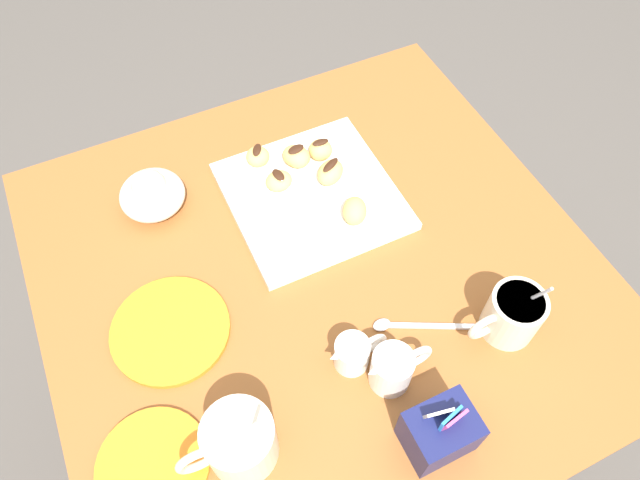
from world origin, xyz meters
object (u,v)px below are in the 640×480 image
cream_pitcher_white (393,368)px  saucer_orange_right (153,464)px  ice_cream_bowl (152,193)px  beignet_4 (258,156)px  sugar_caddy (440,431)px  saucer_orange_left (170,328)px  pastry_plate_square (312,196)px  beignet_1 (296,156)px  beignet_0 (330,172)px  coffee_mug_cream_left (512,314)px  dining_table (320,311)px  beignet_3 (355,211)px  beignet_5 (279,181)px  beignet_2 (320,150)px  chocolate_sauce_pitcher (353,353)px  coffee_mug_cream_right (239,441)px

cream_pitcher_white → saucer_orange_right: (0.35, -0.03, -0.03)m
ice_cream_bowl → beignet_4: ice_cream_bowl is taller
sugar_caddy → saucer_orange_left: size_ratio=0.58×
pastry_plate_square → ice_cream_bowl: 0.28m
beignet_1 → beignet_4: 0.07m
beignet_0 → beignet_4: (0.10, -0.09, -0.00)m
coffee_mug_cream_left → dining_table: bearing=-45.1°
sugar_caddy → ice_cream_bowl: bearing=-67.5°
beignet_3 → pastry_plate_square: bearing=-61.6°
coffee_mug_cream_left → beignet_5: 0.44m
dining_table → saucer_orange_left: size_ratio=4.81×
saucer_orange_left → beignet_2: (-0.35, -0.21, 0.03)m
sugar_caddy → saucer_orange_left: (0.28, -0.32, -0.04)m
ice_cream_bowl → chocolate_sauce_pitcher: size_ratio=1.21×
ice_cream_bowl → saucer_orange_right: bearing=73.1°
cream_pitcher_white → beignet_2: bearing=-101.7°
dining_table → beignet_4: 0.30m
cream_pitcher_white → sugar_caddy: bearing=96.9°
chocolate_sauce_pitcher → beignet_4: bearing=-92.4°
beignet_5 → saucer_orange_left: bearing=34.2°
dining_table → pastry_plate_square: 0.21m
beignet_3 → cream_pitcher_white: bearing=73.7°
dining_table → chocolate_sauce_pitcher: 0.24m
cream_pitcher_white → chocolate_sauce_pitcher: bearing=-51.4°
beignet_3 → beignet_2: bearing=-92.9°
dining_table → coffee_mug_cream_left: size_ratio=6.68×
dining_table → saucer_orange_left: (0.25, -0.00, 0.15)m
chocolate_sauce_pitcher → ice_cream_bowl: bearing=-66.1°
pastry_plate_square → saucer_orange_left: 0.33m
saucer_orange_right → beignet_0: (-0.43, -0.33, 0.03)m
ice_cream_bowl → beignet_3: bearing=148.5°
beignet_0 → chocolate_sauce_pitcher: bearing=69.6°
dining_table → pastry_plate_square: size_ratio=3.12×
sugar_caddy → ice_cream_bowl: (0.23, -0.56, -0.01)m
ice_cream_bowl → beignet_1: ice_cream_bowl is taller
cream_pitcher_white → saucer_orange_right: 0.35m
cream_pitcher_white → saucer_orange_left: (0.27, -0.21, -0.03)m
coffee_mug_cream_right → beignet_1: size_ratio=2.66×
coffee_mug_cream_left → beignet_3: bearing=-66.6°
saucer_orange_right → beignet_4: (-0.32, -0.43, 0.03)m
cream_pitcher_white → dining_table: bearing=-86.0°
dining_table → coffee_mug_cream_right: 0.36m
ice_cream_bowl → saucer_orange_right: ice_cream_bowl is taller
saucer_orange_right → beignet_0: beignet_0 is taller
pastry_plate_square → beignet_5: 0.06m
chocolate_sauce_pitcher → beignet_2: size_ratio=2.16×
coffee_mug_cream_right → beignet_0: coffee_mug_cream_right is taller
beignet_5 → dining_table: bearing=88.2°
sugar_caddy → beignet_0: (-0.07, -0.47, -0.01)m
dining_table → coffee_mug_cream_right: bearing=44.5°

